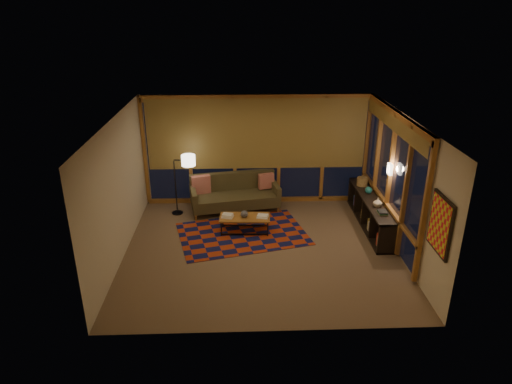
{
  "coord_description": "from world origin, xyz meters",
  "views": [
    {
      "loc": [
        -0.41,
        -8.13,
        4.68
      ],
      "look_at": [
        -0.09,
        0.55,
        1.05
      ],
      "focal_mm": 32.0,
      "sensor_mm": 36.0,
      "label": 1
    }
  ],
  "objects_px": {
    "sofa": "(235,194)",
    "coffee_table": "(245,224)",
    "bookshelf": "(370,212)",
    "floor_lamp": "(175,185)"
  },
  "relations": [
    {
      "from": "sofa",
      "to": "bookshelf",
      "type": "height_order",
      "value": "sofa"
    },
    {
      "from": "coffee_table",
      "to": "floor_lamp",
      "type": "distance_m",
      "value": 1.97
    },
    {
      "from": "sofa",
      "to": "coffee_table",
      "type": "distance_m",
      "value": 1.18
    },
    {
      "from": "sofa",
      "to": "bookshelf",
      "type": "xyz_separation_m",
      "value": [
        3.03,
        -0.93,
        -0.1
      ]
    },
    {
      "from": "sofa",
      "to": "coffee_table",
      "type": "height_order",
      "value": "sofa"
    },
    {
      "from": "bookshelf",
      "to": "sofa",
      "type": "bearing_deg",
      "value": 162.91
    },
    {
      "from": "coffee_table",
      "to": "floor_lamp",
      "type": "height_order",
      "value": "floor_lamp"
    },
    {
      "from": "coffee_table",
      "to": "floor_lamp",
      "type": "relative_size",
      "value": 0.74
    },
    {
      "from": "sofa",
      "to": "coffee_table",
      "type": "bearing_deg",
      "value": -89.58
    },
    {
      "from": "sofa",
      "to": "coffee_table",
      "type": "relative_size",
      "value": 1.91
    }
  ]
}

